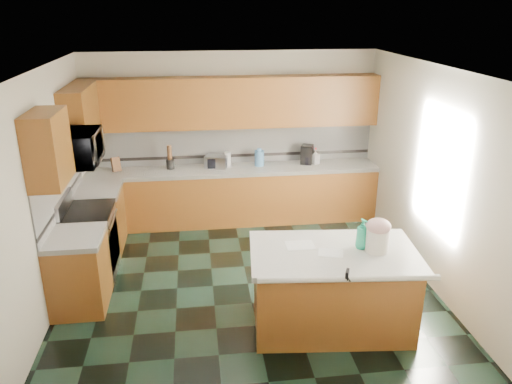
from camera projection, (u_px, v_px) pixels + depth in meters
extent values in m
plane|color=black|center=(248.00, 284.00, 6.40)|extent=(4.60, 4.60, 0.00)
plane|color=white|center=(246.00, 69.00, 5.45)|extent=(4.60, 4.60, 0.00)
cube|color=beige|center=(232.00, 137.00, 8.08)|extent=(4.60, 0.04, 2.70)
cube|color=beige|center=(280.00, 288.00, 3.77)|extent=(4.60, 0.04, 2.70)
cube|color=beige|center=(44.00, 194.00, 5.65)|extent=(0.04, 4.60, 2.70)
cube|color=beige|center=(432.00, 177.00, 6.20)|extent=(0.04, 4.60, 2.70)
cube|color=#4C2E0F|center=(234.00, 196.00, 8.11)|extent=(4.60, 0.60, 0.86)
cube|color=white|center=(234.00, 170.00, 7.94)|extent=(4.60, 0.64, 0.06)
cube|color=#4C2E0F|center=(232.00, 102.00, 7.70)|extent=(4.60, 0.33, 0.78)
cube|color=silver|center=(232.00, 144.00, 8.09)|extent=(4.60, 0.02, 0.63)
cube|color=black|center=(232.00, 156.00, 8.15)|extent=(4.60, 0.01, 0.05)
cube|color=#4C2E0F|center=(101.00, 220.00, 7.21)|extent=(0.60, 0.82, 0.86)
cube|color=white|center=(97.00, 191.00, 7.05)|extent=(0.64, 0.82, 0.06)
cube|color=#4C2E0F|center=(79.00, 273.00, 5.79)|extent=(0.60, 0.72, 0.86)
cube|color=white|center=(74.00, 238.00, 5.63)|extent=(0.64, 0.72, 0.06)
cube|color=silver|center=(60.00, 186.00, 6.21)|extent=(0.02, 2.30, 0.63)
cube|color=black|center=(63.00, 201.00, 6.28)|extent=(0.01, 2.30, 0.05)
cube|color=#4C2E0F|center=(80.00, 116.00, 6.79)|extent=(0.33, 1.09, 0.78)
cube|color=#4C2E0F|center=(48.00, 148.00, 5.24)|extent=(0.33, 0.72, 0.78)
cube|color=#B7B7BC|center=(91.00, 244.00, 6.48)|extent=(0.60, 0.76, 0.88)
cube|color=black|center=(114.00, 246.00, 6.52)|extent=(0.02, 0.68, 0.55)
cube|color=black|center=(86.00, 212.00, 6.31)|extent=(0.62, 0.78, 0.04)
cylinder|color=#B7B7BC|center=(113.00, 219.00, 6.39)|extent=(0.02, 0.66, 0.02)
cube|color=#B7B7BC|center=(64.00, 204.00, 6.24)|extent=(0.06, 0.76, 0.18)
imported|color=#B7B7BC|center=(78.00, 148.00, 6.02)|extent=(0.50, 0.73, 0.41)
cube|color=#4C2E0F|center=(332.00, 291.00, 5.44)|extent=(1.75, 1.10, 0.86)
cube|color=white|center=(334.00, 254.00, 5.27)|extent=(1.86, 1.21, 0.06)
cylinder|color=white|center=(349.00, 279.00, 4.79)|extent=(1.76, 0.23, 0.06)
cylinder|color=white|center=(377.00, 240.00, 5.22)|extent=(0.27, 0.27, 0.25)
ellipsoid|color=#CA9596|center=(379.00, 226.00, 5.16)|extent=(0.26, 0.26, 0.16)
cylinder|color=tan|center=(379.00, 221.00, 5.14)|extent=(0.08, 0.03, 0.03)
sphere|color=tan|center=(375.00, 222.00, 5.14)|extent=(0.05, 0.05, 0.05)
sphere|color=tan|center=(383.00, 221.00, 5.15)|extent=(0.05, 0.05, 0.05)
imported|color=#1E9B78|center=(362.00, 234.00, 5.27)|extent=(0.17, 0.17, 0.33)
cube|color=white|center=(331.00, 253.00, 5.22)|extent=(0.30, 0.26, 0.00)
cube|color=white|center=(300.00, 245.00, 5.39)|extent=(0.31, 0.23, 0.00)
cube|color=black|center=(347.00, 274.00, 4.79)|extent=(0.07, 0.10, 0.09)
cylinder|color=black|center=(349.00, 279.00, 4.74)|extent=(0.02, 0.07, 0.02)
cube|color=#472814|center=(116.00, 164.00, 7.73)|extent=(0.18, 0.20, 0.25)
cylinder|color=black|center=(170.00, 164.00, 7.86)|extent=(0.12, 0.12, 0.16)
cylinder|color=#472814|center=(169.00, 152.00, 7.79)|extent=(0.07, 0.07, 0.23)
cube|color=#B7B7BC|center=(217.00, 162.00, 7.91)|extent=(0.40, 0.34, 0.20)
cube|color=black|center=(217.00, 164.00, 7.81)|extent=(0.30, 0.01, 0.16)
cylinder|color=white|center=(228.00, 159.00, 7.97)|extent=(0.10, 0.10, 0.23)
cylinder|color=#B7B7BC|center=(228.00, 166.00, 8.01)|extent=(0.16, 0.16, 0.01)
cylinder|color=#558EC4|center=(259.00, 158.00, 7.99)|extent=(0.15, 0.15, 0.25)
cylinder|color=#558EC4|center=(259.00, 150.00, 7.94)|extent=(0.07, 0.07, 0.04)
cube|color=black|center=(307.00, 154.00, 8.09)|extent=(0.24, 0.25, 0.31)
cylinder|color=black|center=(307.00, 161.00, 8.08)|extent=(0.13, 0.13, 0.13)
imported|color=white|center=(315.00, 157.00, 8.09)|extent=(0.15, 0.15, 0.24)
cylinder|color=red|center=(316.00, 149.00, 8.05)|extent=(0.02, 0.02, 0.03)
cube|color=white|center=(439.00, 171.00, 5.95)|extent=(0.02, 1.40, 1.10)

